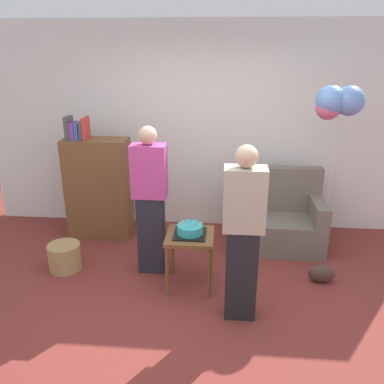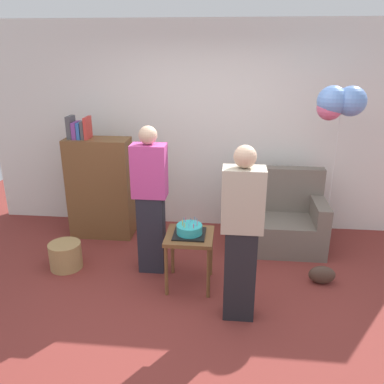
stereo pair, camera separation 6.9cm
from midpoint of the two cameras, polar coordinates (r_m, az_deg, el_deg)
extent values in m
plane|color=maroon|center=(3.99, 0.15, -16.42)|extent=(8.00, 8.00, 0.00)
cube|color=silver|center=(5.35, 2.00, 9.05)|extent=(6.00, 0.10, 2.70)
cube|color=#6B6056|center=(5.10, 11.56, -5.57)|extent=(1.10, 0.70, 0.40)
cube|color=#6B6056|center=(5.17, 11.61, 0.53)|extent=(1.10, 0.16, 0.56)
cube|color=#6B6056|center=(4.94, 6.39, -2.10)|extent=(0.16, 0.70, 0.24)
cube|color=#6B6056|center=(5.06, 17.10, -2.37)|extent=(0.16, 0.70, 0.24)
cube|color=brown|center=(5.28, -13.49, 0.44)|extent=(0.80, 0.36, 1.30)
cube|color=#4C4C51|center=(5.18, -17.51, 8.75)|extent=(0.06, 0.19, 0.27)
cube|color=#7F3D93|center=(5.16, -16.80, 8.39)|extent=(0.05, 0.21, 0.20)
cube|color=#3366B7|center=(5.15, -16.23, 8.39)|extent=(0.04, 0.21, 0.20)
cube|color=#4C4C51|center=(5.13, -15.72, 8.52)|extent=(0.04, 0.20, 0.22)
cube|color=red|center=(5.11, -15.27, 8.77)|extent=(0.03, 0.22, 0.27)
cube|color=brown|center=(4.07, -0.79, -6.34)|extent=(0.48, 0.48, 0.04)
cylinder|color=brown|center=(4.06, -4.08, -11.22)|extent=(0.04, 0.04, 0.54)
cylinder|color=brown|center=(4.02, 1.97, -11.50)|extent=(0.04, 0.04, 0.54)
cylinder|color=brown|center=(4.42, -3.24, -8.40)|extent=(0.04, 0.04, 0.54)
cylinder|color=brown|center=(4.38, 2.27, -8.63)|extent=(0.04, 0.04, 0.54)
cube|color=black|center=(4.06, -0.79, -5.99)|extent=(0.32, 0.32, 0.02)
cylinder|color=#2DB2B7|center=(4.04, -0.79, -5.31)|extent=(0.26, 0.26, 0.09)
cylinder|color=#EA668C|center=(4.00, 0.31, -4.45)|extent=(0.01, 0.01, 0.05)
cylinder|color=#66B2E5|center=(4.04, 0.27, -4.15)|extent=(0.01, 0.01, 0.06)
cylinder|color=#66B2E5|center=(4.07, -0.05, -3.92)|extent=(0.01, 0.01, 0.06)
cylinder|color=#66B2E5|center=(4.07, -0.62, -4.06)|extent=(0.01, 0.01, 0.05)
cylinder|color=#EA668C|center=(4.07, -1.34, -3.99)|extent=(0.01, 0.01, 0.05)
cylinder|color=#66B2E5|center=(4.05, -1.60, -4.08)|extent=(0.01, 0.01, 0.06)
cylinder|color=#F2CC4C|center=(4.01, -1.79, -4.34)|extent=(0.01, 0.01, 0.06)
cylinder|color=#F2CC4C|center=(3.98, -1.74, -4.52)|extent=(0.01, 0.01, 0.06)
cylinder|color=#F2CC4C|center=(3.95, -1.46, -4.78)|extent=(0.01, 0.01, 0.05)
cylinder|color=#66B2E5|center=(3.94, -0.87, -4.83)|extent=(0.01, 0.01, 0.05)
cylinder|color=#EA668C|center=(3.94, -0.21, -4.90)|extent=(0.01, 0.01, 0.05)
cylinder|color=#66B2E5|center=(3.97, -0.11, -4.61)|extent=(0.01, 0.01, 0.06)
cube|color=#23232D|center=(4.43, -6.24, -5.96)|extent=(0.28, 0.20, 0.88)
cube|color=#C6428E|center=(4.16, -6.61, 2.98)|extent=(0.36, 0.22, 0.56)
sphere|color=#D1A889|center=(4.07, -6.82, 8.03)|extent=(0.19, 0.19, 0.19)
cube|color=black|center=(3.71, 6.46, -11.47)|extent=(0.28, 0.20, 0.88)
cube|color=#B2A893|center=(3.39, 6.93, -1.06)|extent=(0.36, 0.22, 0.56)
sphere|color=#D1A889|center=(3.28, 7.20, 5.07)|extent=(0.19, 0.19, 0.19)
cylinder|color=#A88451|center=(4.78, -18.08, -8.76)|extent=(0.36, 0.36, 0.30)
ellipsoid|color=#473328|center=(4.54, 17.56, -11.03)|extent=(0.28, 0.14, 0.20)
cylinder|color=silver|center=(4.84, 18.69, 1.21)|extent=(0.00, 0.00, 1.79)
sphere|color=#668ED6|center=(4.57, 21.13, 12.03)|extent=(0.31, 0.31, 0.31)
sphere|color=#2DADA8|center=(4.61, 19.56, 11.93)|extent=(0.25, 0.25, 0.25)
sphere|color=#668ED6|center=(4.54, 18.78, 12.23)|extent=(0.32, 0.32, 0.32)
sphere|color=#D65B84|center=(4.55, 18.43, 11.38)|extent=(0.27, 0.27, 0.27)
camera|label=1|loc=(0.03, -90.47, -0.17)|focal=37.42mm
camera|label=2|loc=(0.03, 89.53, 0.17)|focal=37.42mm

